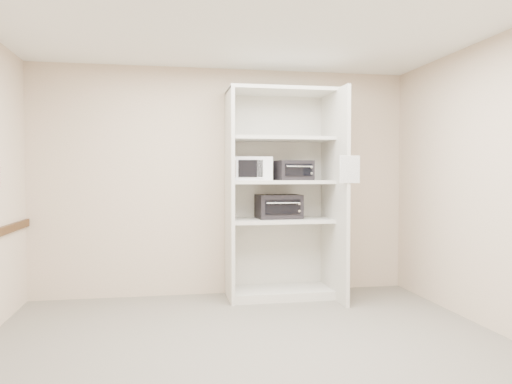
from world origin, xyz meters
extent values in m
cube|color=#625E55|center=(0.00, 0.00, 0.00)|extent=(4.50, 4.00, 0.01)
cube|color=white|center=(0.00, 0.00, 2.70)|extent=(4.50, 4.00, 0.01)
cube|color=beige|center=(0.00, 2.00, 1.35)|extent=(4.50, 0.02, 2.70)
cube|color=beige|center=(0.00, -2.00, 1.35)|extent=(4.50, 0.02, 2.70)
cube|color=beige|center=(2.25, 0.00, 1.35)|extent=(0.02, 4.00, 2.70)
cube|color=silver|center=(0.02, 1.68, 1.20)|extent=(0.04, 0.60, 2.40)
cube|color=silver|center=(1.22, 1.53, 1.20)|extent=(0.04, 0.90, 2.40)
cube|color=silver|center=(0.62, 1.99, 1.20)|extent=(1.24, 0.02, 2.40)
cube|color=silver|center=(0.62, 1.70, 0.05)|extent=(1.16, 0.56, 0.10)
cube|color=silver|center=(0.62, 1.70, 0.90)|extent=(1.16, 0.56, 0.04)
cube|color=silver|center=(0.62, 1.70, 1.35)|extent=(1.16, 0.56, 0.04)
cube|color=silver|center=(0.62, 1.70, 1.85)|extent=(1.16, 0.56, 0.04)
cube|color=silver|center=(0.62, 1.70, 2.40)|extent=(1.24, 0.60, 0.04)
cube|color=white|center=(0.29, 1.75, 1.50)|extent=(0.49, 0.39, 0.27)
cube|color=black|center=(0.77, 1.69, 1.49)|extent=(0.43, 0.35, 0.23)
cube|color=black|center=(0.61, 1.76, 1.06)|extent=(0.52, 0.40, 0.28)
cube|color=white|center=(1.23, 1.07, 1.49)|extent=(0.23, 0.02, 0.29)
camera|label=1|loc=(-0.70, -3.96, 1.44)|focal=35.00mm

